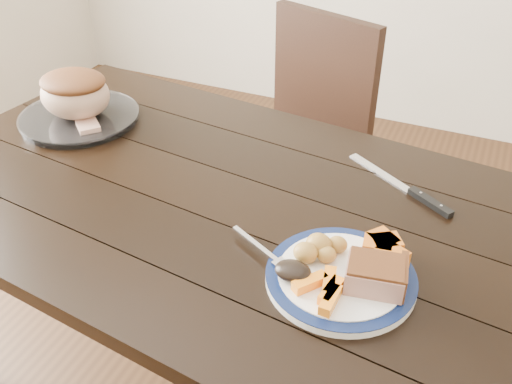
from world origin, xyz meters
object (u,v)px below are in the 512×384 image
at_px(carving_knife, 417,194).
at_px(pork_slice, 375,275).
at_px(dining_table, 229,229).
at_px(roast_joint, 75,95).
at_px(chair_far, 301,135).
at_px(fork, 266,253).
at_px(dinner_plate, 341,278).
at_px(serving_platter, 80,118).

bearing_deg(carving_knife, pork_slice, -60.23).
xyz_separation_m(dining_table, roast_joint, (-0.55, 0.17, 0.17)).
relative_size(chair_far, roast_joint, 4.70).
relative_size(chair_far, carving_knife, 3.30).
height_order(dining_table, chair_far, chair_far).
distance_m(dining_table, carving_knife, 0.45).
bearing_deg(dining_table, roast_joint, 163.10).
bearing_deg(roast_joint, chair_far, 50.06).
distance_m(chair_far, roast_joint, 0.80).
distance_m(fork, carving_knife, 0.42).
height_order(dining_table, fork, fork).
bearing_deg(chair_far, pork_slice, 136.29).
relative_size(chair_far, pork_slice, 8.87).
xyz_separation_m(fork, carving_knife, (0.23, 0.34, -0.01)).
height_order(dining_table, roast_joint, roast_joint).
distance_m(pork_slice, roast_joint, 0.99).
bearing_deg(fork, pork_slice, 26.07).
relative_size(dinner_plate, carving_knife, 1.02).
xyz_separation_m(dinner_plate, roast_joint, (-0.87, 0.33, 0.07)).
relative_size(dining_table, pork_slice, 16.18).
distance_m(dining_table, fork, 0.26).
bearing_deg(serving_platter, dinner_plate, -20.69).
bearing_deg(fork, dinner_plate, 27.75).
height_order(roast_joint, carving_knife, roast_joint).
bearing_deg(roast_joint, pork_slice, -19.68).
distance_m(dinner_plate, pork_slice, 0.07).
xyz_separation_m(pork_slice, roast_joint, (-0.93, 0.33, 0.04)).
xyz_separation_m(dinner_plate, pork_slice, (0.06, -0.01, 0.04)).
bearing_deg(dining_table, dinner_plate, -26.82).
distance_m(dinner_plate, serving_platter, 0.93).
height_order(fork, carving_knife, fork).
distance_m(dinner_plate, carving_knife, 0.35).
relative_size(dining_table, serving_platter, 5.20).
distance_m(pork_slice, fork, 0.22).
bearing_deg(dinner_plate, roast_joint, 159.31).
height_order(chair_far, roast_joint, chair_far).
relative_size(dining_table, dinner_plate, 5.91).
xyz_separation_m(fork, roast_joint, (-0.72, 0.33, 0.06)).
bearing_deg(roast_joint, dining_table, -16.90).
relative_size(serving_platter, carving_knife, 1.16).
relative_size(pork_slice, fork, 0.63).
bearing_deg(carving_knife, dining_table, -123.24).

